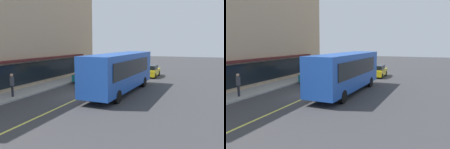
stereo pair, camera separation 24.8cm
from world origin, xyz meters
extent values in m
plane|color=#38383A|center=(0.00, 0.00, 0.00)|extent=(120.00, 120.00, 0.00)
cube|color=#9E9B93|center=(0.00, 5.43, 0.07)|extent=(80.00, 2.48, 0.15)
cube|color=#D8D14C|center=(0.00, 0.00, 0.00)|extent=(36.00, 0.16, 0.01)
cube|color=tan|center=(1.89, 10.88, 5.45)|extent=(27.42, 8.41, 10.90)
cube|color=#4C1919|center=(1.89, 6.42, 2.80)|extent=(19.19, 0.70, 0.20)
cube|color=black|center=(1.89, 6.64, 1.50)|extent=(16.45, 0.08, 2.00)
cube|color=#1E4CAD|center=(2.26, -2.48, 2.00)|extent=(11.11, 3.03, 3.00)
cube|color=black|center=(7.70, -2.74, 2.36)|extent=(0.22, 2.10, 1.80)
cube|color=black|center=(2.02, -1.20, 2.36)|extent=(8.79, 0.49, 1.32)
cube|color=black|center=(1.90, -3.73, 2.36)|extent=(8.79, 0.49, 1.32)
cube|color=#0CF259|center=(7.77, -2.75, 3.25)|extent=(0.17, 1.90, 0.36)
cube|color=#2D2D33|center=(7.80, -2.75, 0.75)|extent=(0.28, 2.40, 0.40)
cylinder|color=black|center=(5.83, -1.52, 0.50)|extent=(1.01, 0.35, 1.00)
cylinder|color=black|center=(5.72, -3.78, 0.50)|extent=(1.01, 0.35, 1.00)
cylinder|color=black|center=(-1.20, -1.18, 0.50)|extent=(1.01, 0.35, 1.00)
cylinder|color=black|center=(-1.31, -3.44, 0.50)|extent=(1.01, 0.35, 1.00)
cube|color=#14666B|center=(6.67, 3.05, 0.60)|extent=(4.37, 1.97, 0.75)
cube|color=black|center=(6.82, 3.06, 1.25)|extent=(2.47, 1.61, 0.55)
cylinder|color=black|center=(5.29, 2.18, 0.32)|extent=(0.65, 0.24, 0.64)
cylinder|color=black|center=(5.22, 3.82, 0.32)|extent=(0.65, 0.24, 0.64)
cylinder|color=black|center=(8.12, 2.29, 0.32)|extent=(0.65, 0.24, 0.64)
cylinder|color=black|center=(8.06, 3.93, 0.32)|extent=(0.65, 0.24, 0.64)
cube|color=yellow|center=(13.09, -3.02, 0.60)|extent=(4.30, 1.81, 0.75)
cube|color=black|center=(12.94, -3.02, 1.25)|extent=(2.41, 1.52, 0.55)
cylinder|color=black|center=(14.51, -2.20, 0.32)|extent=(0.64, 0.22, 0.64)
cylinder|color=black|center=(14.51, -3.84, 0.32)|extent=(0.64, 0.22, 0.64)
cylinder|color=black|center=(11.67, -2.20, 0.32)|extent=(0.64, 0.22, 0.64)
cylinder|color=black|center=(11.67, -3.84, 0.32)|extent=(0.64, 0.22, 0.64)
cylinder|color=black|center=(10.67, 5.74, 0.54)|extent=(0.18, 0.18, 0.78)
cylinder|color=#594C47|center=(10.67, 5.74, 1.24)|extent=(0.34, 0.34, 0.62)
sphere|color=tan|center=(10.67, 5.74, 1.65)|extent=(0.22, 0.22, 0.22)
cylinder|color=black|center=(-2.86, 4.92, 0.60)|extent=(0.18, 0.18, 0.89)
cylinder|color=#3F3F47|center=(-2.86, 4.92, 1.40)|extent=(0.34, 0.34, 0.71)
sphere|color=tan|center=(-2.86, 4.92, 1.88)|extent=(0.25, 0.25, 0.25)
camera|label=1|loc=(-16.81, -8.88, 4.42)|focal=36.78mm
camera|label=2|loc=(-16.72, -9.11, 4.42)|focal=36.78mm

